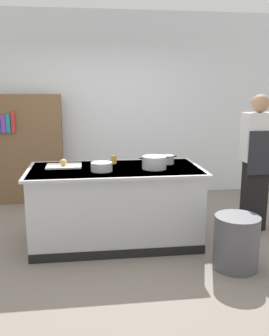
# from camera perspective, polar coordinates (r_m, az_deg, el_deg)

# --- Properties ---
(ground_plane) EXTENTS (10.00, 10.00, 0.00)m
(ground_plane) POSITION_cam_1_polar(r_m,az_deg,el_deg) (4.51, -2.88, -11.25)
(ground_plane) COLOR slate
(back_wall) EXTENTS (6.40, 0.12, 3.00)m
(back_wall) POSITION_cam_1_polar(r_m,az_deg,el_deg) (6.24, -4.61, 9.49)
(back_wall) COLOR silver
(back_wall) RESTS_ON ground_plane
(counter_island) EXTENTS (1.98, 0.98, 0.90)m
(counter_island) POSITION_cam_1_polar(r_m,az_deg,el_deg) (4.34, -2.94, -5.61)
(counter_island) COLOR #B7BABF
(counter_island) RESTS_ON ground_plane
(cutting_board) EXTENTS (0.40, 0.28, 0.02)m
(cutting_board) POSITION_cam_1_polar(r_m,az_deg,el_deg) (4.36, -10.79, 0.30)
(cutting_board) COLOR silver
(cutting_board) RESTS_ON counter_island
(onion) EXTENTS (0.08, 0.08, 0.08)m
(onion) POSITION_cam_1_polar(r_m,az_deg,el_deg) (4.33, -10.88, 0.87)
(onion) COLOR tan
(onion) RESTS_ON cutting_board
(stock_pot) EXTENTS (0.34, 0.27, 0.14)m
(stock_pot) POSITION_cam_1_polar(r_m,az_deg,el_deg) (4.18, 3.07, 0.86)
(stock_pot) COLOR #B7BABF
(stock_pot) RESTS_ON counter_island
(sauce_pan) EXTENTS (0.23, 0.16, 0.10)m
(sauce_pan) POSITION_cam_1_polar(r_m,az_deg,el_deg) (4.47, 5.06, 1.32)
(sauce_pan) COLOR #99999E
(sauce_pan) RESTS_ON counter_island
(mixing_bowl) EXTENTS (0.24, 0.24, 0.10)m
(mixing_bowl) POSITION_cam_1_polar(r_m,az_deg,el_deg) (4.08, -5.07, 0.21)
(mixing_bowl) COLOR #B7BABF
(mixing_bowl) RESTS_ON counter_island
(juice_cup) EXTENTS (0.07, 0.07, 0.10)m
(juice_cup) POSITION_cam_1_polar(r_m,az_deg,el_deg) (4.47, -3.20, 1.31)
(juice_cup) COLOR yellow
(juice_cup) RESTS_ON counter_island
(trash_bin) EXTENTS (0.45, 0.45, 0.55)m
(trash_bin) POSITION_cam_1_polar(r_m,az_deg,el_deg) (3.94, 15.38, -10.94)
(trash_bin) COLOR #4C4C51
(trash_bin) RESTS_ON ground_plane
(person_chef) EXTENTS (0.38, 0.25, 1.72)m
(person_chef) POSITION_cam_1_polar(r_m,az_deg,el_deg) (4.88, 18.27, 1.21)
(person_chef) COLOR black
(person_chef) RESTS_ON ground_plane
(bookshelf) EXTENTS (1.10, 0.31, 1.70)m
(bookshelf) POSITION_cam_1_polar(r_m,az_deg,el_deg) (6.07, -16.21, 2.81)
(bookshelf) COLOR brown
(bookshelf) RESTS_ON ground_plane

